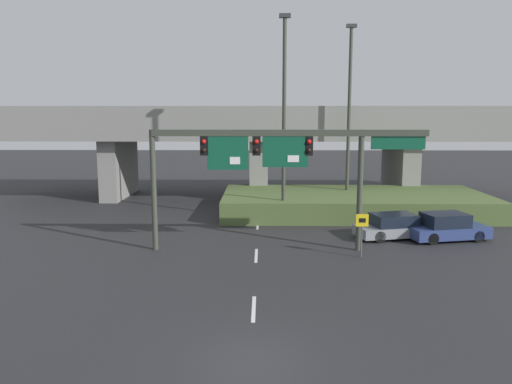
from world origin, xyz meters
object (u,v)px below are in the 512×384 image
object	(u,v)px
highway_light_pole_near	(349,114)
parked_sedan_mid_right	(446,228)
signal_gantry	(275,154)
speed_limit_sign	(362,229)
highway_light_pole_far	(284,115)
parked_sedan_near_right	(395,227)

from	to	relation	value
highway_light_pole_near	parked_sedan_mid_right	world-z (taller)	highway_light_pole_near
signal_gantry	speed_limit_sign	size ratio (longest dim) A/B	6.26
highway_light_pole_far	signal_gantry	bearing A→B (deg)	-96.12
signal_gantry	highway_light_pole_near	world-z (taller)	highway_light_pole_near
speed_limit_sign	highway_light_pole_far	world-z (taller)	highway_light_pole_far
speed_limit_sign	highway_light_pole_near	distance (m)	13.59
highway_light_pole_far	parked_sedan_near_right	xyz separation A→B (m)	(6.11, -4.06, -6.17)
highway_light_pole_near	parked_sedan_near_right	xyz separation A→B (m)	(1.32, -8.47, -6.23)
signal_gantry	parked_sedan_near_right	bearing A→B (deg)	21.16
signal_gantry	highway_light_pole_far	size ratio (longest dim) A/B	1.07
signal_gantry	parked_sedan_near_right	world-z (taller)	signal_gantry
signal_gantry	speed_limit_sign	xyz separation A→B (m)	(4.17, -1.28, -3.46)
speed_limit_sign	highway_light_pole_near	bearing A→B (deg)	83.84
signal_gantry	highway_light_pole_far	world-z (taller)	highway_light_pole_far
speed_limit_sign	highway_light_pole_near	world-z (taller)	highway_light_pole_near
signal_gantry	highway_light_pole_near	bearing A→B (deg)	63.65
speed_limit_sign	highway_light_pole_far	bearing A→B (deg)	113.40
parked_sedan_near_right	speed_limit_sign	bearing A→B (deg)	-137.83
parked_sedan_near_right	parked_sedan_mid_right	xyz separation A→B (m)	(2.71, -0.41, 0.05)
signal_gantry	speed_limit_sign	world-z (taller)	signal_gantry
parked_sedan_mid_right	parked_sedan_near_right	bearing A→B (deg)	159.43
speed_limit_sign	parked_sedan_near_right	distance (m)	4.80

